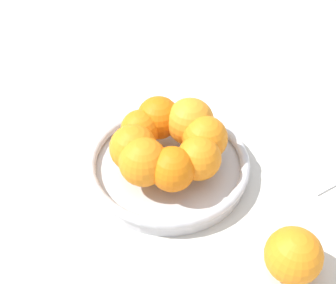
{
  "coord_description": "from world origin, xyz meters",
  "views": [
    {
      "loc": [
        0.53,
        -0.14,
        0.6
      ],
      "look_at": [
        0.0,
        0.0,
        0.07
      ],
      "focal_mm": 50.0,
      "sensor_mm": 36.0,
      "label": 1
    }
  ],
  "objects": [
    {
      "name": "ground_plane",
      "position": [
        0.0,
        0.0,
        0.0
      ],
      "size": [
        4.0,
        4.0,
        0.0
      ],
      "primitive_type": "plane",
      "color": "beige"
    },
    {
      "name": "napkin_folded",
      "position": [
        0.01,
        0.28,
        0.0
      ],
      "size": [
        0.21,
        0.21,
        0.01
      ],
      "primitive_type": "cube",
      "rotation": [
        0.0,
        0.0,
        0.28
      ],
      "color": "white",
      "rests_on": "ground_plane"
    },
    {
      "name": "fruit_bowl",
      "position": [
        0.0,
        0.0,
        0.02
      ],
      "size": [
        0.28,
        0.28,
        0.03
      ],
      "color": "silver",
      "rests_on": "ground_plane"
    },
    {
      "name": "stray_orange",
      "position": [
        0.23,
        0.12,
        0.04
      ],
      "size": [
        0.08,
        0.08,
        0.08
      ],
      "primitive_type": "sphere",
      "color": "orange",
      "rests_on": "ground_plane"
    },
    {
      "name": "orange_pile",
      "position": [
        -0.0,
        0.0,
        0.07
      ],
      "size": [
        0.19,
        0.19,
        0.08
      ],
      "color": "orange",
      "rests_on": "fruit_bowl"
    }
  ]
}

